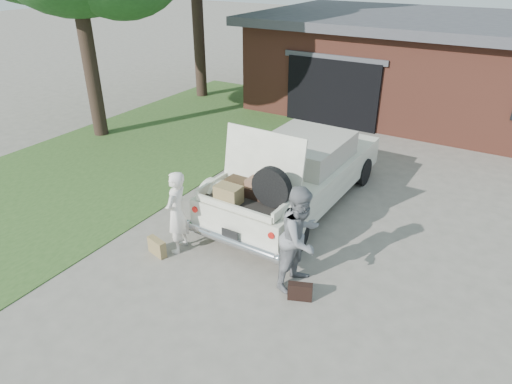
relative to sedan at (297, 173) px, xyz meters
The scene contains 8 objects.
ground 2.52m from the sedan, 90.14° to the right, with size 90.00×90.00×0.00m, color gray.
grass_strip 5.59m from the sedan, behind, with size 6.00×16.00×0.02m, color #2D4C1E.
house 9.18m from the sedan, 83.86° to the left, with size 12.80×7.80×3.30m.
sedan is the anchor object (origin of this frame).
woman_left 3.06m from the sedan, 111.69° to the right, with size 0.61×0.40×1.66m, color white.
woman_right 2.91m from the sedan, 62.45° to the right, with size 0.92×0.71×1.89m, color gray.
suitcase_left 3.55m from the sedan, 113.32° to the right, with size 0.44×0.14×0.34m, color #977F4C.
suitcase_right 3.40m from the sedan, 62.24° to the right, with size 0.41×0.13×0.32m, color black.
Camera 1 is at (4.02, -6.09, 5.16)m, focal length 32.00 mm.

